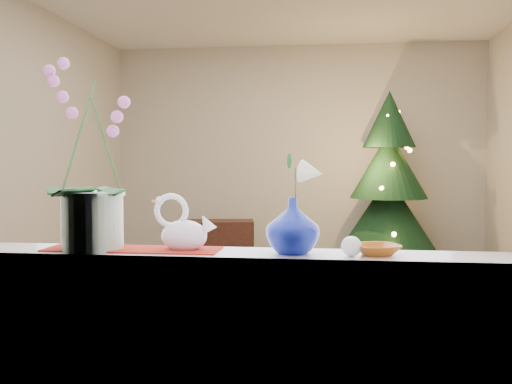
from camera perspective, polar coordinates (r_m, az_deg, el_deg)
ground at (r=4.74m, az=2.25°, el=-12.54°), size 5.00×5.00×0.00m
wall_back at (r=7.06m, az=4.04°, el=3.64°), size 4.50×0.10×2.70m
wall_front at (r=2.09m, az=-3.65°, el=5.18°), size 4.50×0.10×2.70m
wall_left at (r=5.26m, az=-22.97°, el=3.63°), size 0.10×5.00×2.70m
window_apron at (r=2.28m, az=-3.37°, el=-18.32°), size 2.20×0.08×0.88m
windowsill at (r=2.25m, az=-2.99°, el=-6.49°), size 2.20×0.26×0.04m
window_frame at (r=2.16m, az=-3.53°, el=14.46°), size 2.22×0.06×1.60m
runner at (r=2.34m, az=-12.23°, el=-5.60°), size 0.70×0.20×0.01m
orchid_pot at (r=2.35m, az=-16.14°, el=3.69°), size 0.34×0.34×0.77m
swan at (r=2.28m, az=-7.19°, el=-3.15°), size 0.26×0.13×0.21m
blue_vase at (r=2.19m, az=3.69°, el=-2.98°), size 0.24×0.24×0.25m
lily at (r=2.17m, az=3.71°, el=2.68°), size 0.14×0.08×0.18m
paperweight at (r=2.16m, az=9.51°, el=-5.37°), size 0.09×0.09×0.08m
amber_dish at (r=2.20m, az=11.96°, el=-5.74°), size 0.19×0.19×0.04m
xmas_tree at (r=6.54m, az=13.12°, el=0.84°), size 1.36×1.36×2.07m
side_table at (r=6.49m, az=-3.88°, el=-5.56°), size 0.87×0.54×0.61m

